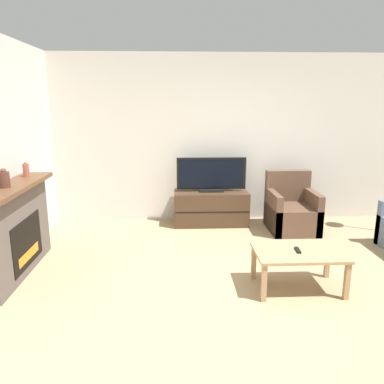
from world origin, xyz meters
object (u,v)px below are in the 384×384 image
Objects in this scene: tv_stand at (211,208)px; remote at (298,250)px; tv at (211,176)px; mantel_vase_centre_left at (4,179)px; coffee_table at (299,256)px; mantel_vase_right at (26,170)px; fireplace at (13,229)px; armchair at (291,212)px.

tv_stand is 2.33m from remote.
remote is at bearing -72.44° from tv.
mantel_vase_centre_left reaches higher than tv_stand.
tv_stand is at bearing 112.06° from remote.
mantel_vase_centre_left is 0.23× the size of coffee_table.
mantel_vase_right is at bearing -152.50° from tv.
mantel_vase_right is (0.00, 0.60, -0.01)m from mantel_vase_centre_left.
mantel_vase_right is at bearing 167.03° from remote.
fireplace is 10.48× the size of remote.
fireplace is 0.62m from mantel_vase_centre_left.
remote is (0.70, -2.22, -0.37)m from tv.
tv is 7.20× the size of remote.
remote is (3.10, -0.49, -0.10)m from fireplace.
fireplace reaches higher than coffee_table.
tv is 1.20× the size of coffee_table.
remote is (3.09, -0.37, -0.71)m from mantel_vase_centre_left.
armchair is at bearing 75.11° from coffee_table.
coffee_table is 5.99× the size of remote.
armchair is at bearing -15.67° from tv_stand.
armchair is (3.60, 0.90, -0.84)m from mantel_vase_right.
armchair is 1.95m from remote.
tv is 1.24× the size of armchair.
tv_stand is at bearing 35.66° from fireplace.
mantel_vase_centre_left is at bearing 177.63° from remote.
fireplace reaches higher than armchair.
armchair is at bearing -15.58° from tv.
fireplace is 1.35× the size of tv_stand.
remote is (-0.51, -1.88, 0.14)m from armchair.
mantel_vase_right is 0.16× the size of tv_stand.
tv_stand is 2.34m from coffee_table.
tv reaches higher than remote.
armchair is at bearing 20.93° from fireplace.
mantel_vase_centre_left is 3.14m from tv_stand.
coffee_table is at bearing -7.06° from mantel_vase_centre_left.
fireplace is 2.97m from tv_stand.
mantel_vase_centre_left reaches higher than remote.
fireplace reaches higher than tv_stand.
fireplace is at bearing -144.37° from tv.
fireplace is 3.16m from coffee_table.
coffee_table is (3.10, -0.98, -0.77)m from mantel_vase_right.
remote is at bearing 135.78° from coffee_table.
armchair reaches higher than remote.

